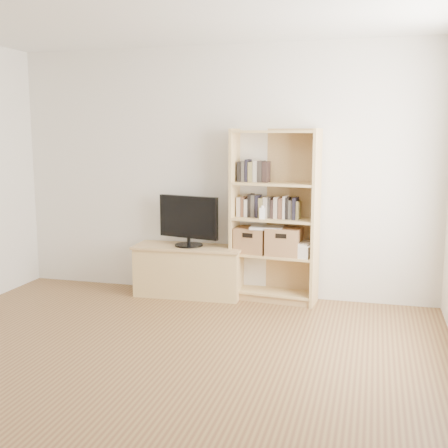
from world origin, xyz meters
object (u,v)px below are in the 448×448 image
at_px(basket_right, 284,241).
at_px(laptop, 267,228).
at_px(television, 189,221).
at_px(basket_left, 252,240).
at_px(tv_stand, 189,272).
at_px(baby_monitor, 262,213).
at_px(bookshelf, 274,216).

distance_m(basket_right, laptop, 0.22).
distance_m(television, basket_right, 1.02).
height_order(television, basket_left, television).
height_order(tv_stand, baby_monitor, baby_monitor).
bearing_deg(bookshelf, baby_monitor, -135.00).
bearing_deg(basket_left, baby_monitor, -31.56).
distance_m(television, laptop, 0.83).
bearing_deg(baby_monitor, laptop, 54.04).
relative_size(bookshelf, television, 2.56).
bearing_deg(television, tv_stand, 0.00).
bearing_deg(television, basket_right, 15.54).
height_order(tv_stand, television, television).
relative_size(television, basket_left, 2.16).
distance_m(bookshelf, basket_right, 0.27).
bearing_deg(laptop, baby_monitor, -118.97).
bearing_deg(laptop, tv_stand, 178.49).
bearing_deg(tv_stand, bookshelf, 1.01).
xyz_separation_m(tv_stand, basket_right, (1.00, 0.04, 0.37)).
bearing_deg(laptop, basket_right, -4.79).
xyz_separation_m(bookshelf, baby_monitor, (-0.11, -0.09, 0.04)).
bearing_deg(baby_monitor, basket_right, 7.23).
xyz_separation_m(television, laptop, (0.82, 0.04, -0.04)).
height_order(basket_right, laptop, laptop).
distance_m(baby_monitor, basket_left, 0.34).
bearing_deg(baby_monitor, tv_stand, 166.34).
distance_m(basket_left, basket_right, 0.34).
xyz_separation_m(tv_stand, bookshelf, (0.90, 0.05, 0.62)).
distance_m(baby_monitor, laptop, 0.17).
height_order(bookshelf, basket_left, bookshelf).
bearing_deg(tv_stand, laptop, 0.34).
bearing_deg(basket_left, laptop, -3.27).
xyz_separation_m(baby_monitor, basket_right, (0.21, 0.07, -0.29)).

